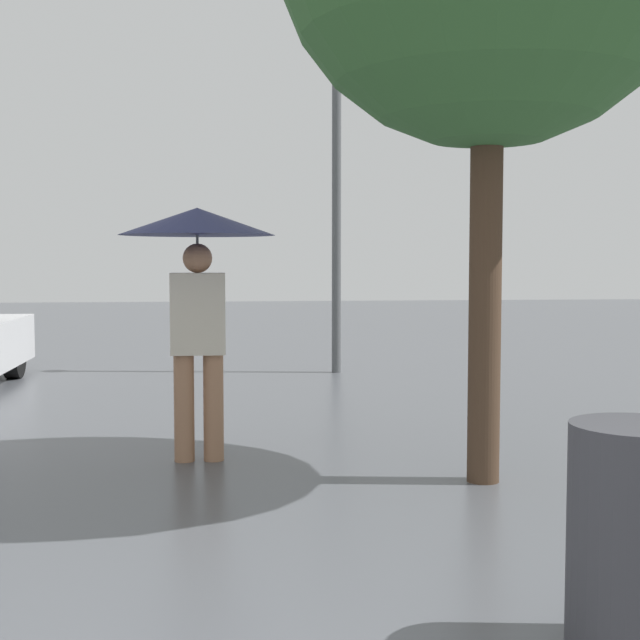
# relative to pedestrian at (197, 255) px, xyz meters

# --- Properties ---
(pedestrian) EXTENTS (1.14, 1.14, 1.86)m
(pedestrian) POSITION_rel_pedestrian_xyz_m (0.00, 0.00, 0.00)
(pedestrian) COLOR #9E7051
(pedestrian) RESTS_ON ground_plane
(street_lamp) EXTENTS (0.28, 0.28, 4.88)m
(street_lamp) POSITION_rel_pedestrian_xyz_m (1.72, 5.02, 1.41)
(street_lamp) COLOR #515456
(street_lamp) RESTS_ON ground_plane
(trash_bin) EXTENTS (0.51, 0.51, 0.87)m
(trash_bin) POSITION_rel_pedestrian_xyz_m (1.69, -3.45, -1.08)
(trash_bin) COLOR #38383D
(trash_bin) RESTS_ON ground_plane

